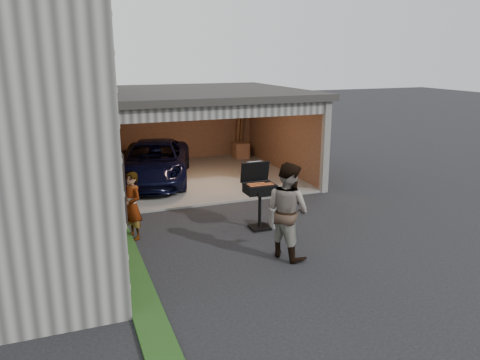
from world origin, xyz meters
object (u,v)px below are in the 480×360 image
object	(u,v)px
bbq_grill	(259,191)
propane_tank	(275,218)
minivan	(154,163)
plywood_panel	(121,245)
woman	(133,206)
hand_truck	(291,198)
man	(288,210)

from	to	relation	value
bbq_grill	propane_tank	bearing A→B (deg)	-11.30
bbq_grill	propane_tank	world-z (taller)	bbq_grill
minivan	bbq_grill	bearing A→B (deg)	-56.72
minivan	plywood_panel	xyz separation A→B (m)	(-1.79, -5.86, -0.20)
woman	hand_truck	size ratio (longest dim) A/B	1.44
propane_tank	hand_truck	distance (m)	1.79
minivan	hand_truck	world-z (taller)	minivan
man	hand_truck	bearing A→B (deg)	-50.27
plywood_panel	hand_truck	bearing A→B (deg)	25.13
minivan	hand_truck	xyz separation A→B (m)	(3.03, -3.60, -0.43)
propane_tank	bbq_grill	bearing A→B (deg)	168.70
man	hand_truck	distance (m)	3.48
woman	propane_tank	world-z (taller)	woman
propane_tank	woman	bearing A→B (deg)	171.35
minivan	bbq_grill	xyz separation A→B (m)	(1.51, -4.91, 0.29)
minivan	woman	world-z (taller)	woman
woman	hand_truck	bearing A→B (deg)	78.69
woman	bbq_grill	distance (m)	2.89
minivan	propane_tank	distance (m)	5.36
minivan	bbq_grill	world-z (taller)	bbq_grill
propane_tank	hand_truck	xyz separation A→B (m)	(1.13, 1.39, -0.03)
minivan	plywood_panel	distance (m)	6.13
man	propane_tank	bearing A→B (deg)	-39.01
plywood_panel	hand_truck	world-z (taller)	hand_truck
woman	bbq_grill	world-z (taller)	bbq_grill
woman	propane_tank	bearing A→B (deg)	58.42
propane_tank	hand_truck	world-z (taller)	hand_truck
bbq_grill	hand_truck	xyz separation A→B (m)	(1.52, 1.31, -0.72)
propane_tank	man	bearing A→B (deg)	-107.32
minivan	propane_tank	world-z (taller)	minivan
woman	man	xyz separation A→B (m)	(2.75, -2.08, 0.22)
woman	hand_truck	xyz separation A→B (m)	(4.38, 0.90, -0.56)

